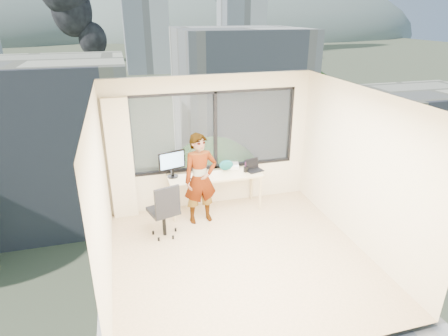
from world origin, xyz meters
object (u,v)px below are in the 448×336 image
object	(u,v)px
monitor	(172,164)
chair	(163,209)
handbag	(226,165)
person	(200,179)
game_console	(230,166)
desk	(215,192)
laptop	(255,166)

from	to	relation	value
monitor	chair	bearing A→B (deg)	-125.58
chair	handbag	size ratio (longest dim) A/B	3.71
person	game_console	size ratio (longest dim) A/B	5.25
desk	handbag	distance (m)	0.57
person	chair	bearing A→B (deg)	-162.71
game_console	handbag	bearing A→B (deg)	-126.21
chair	monitor	xyz separation A→B (m)	(0.29, 0.79, 0.50)
desk	person	world-z (taller)	person
chair	handbag	xyz separation A→B (m)	(1.37, 0.84, 0.34)
handbag	desk	bearing A→B (deg)	-157.37
person	monitor	bearing A→B (deg)	126.63
person	handbag	size ratio (longest dim) A/B	6.15
chair	person	distance (m)	0.87
person	game_console	world-z (taller)	person
laptop	desk	bearing A→B (deg)	162.74
chair	handbag	distance (m)	1.64
chair	game_console	xyz separation A→B (m)	(1.48, 0.94, 0.28)
handbag	game_console	bearing A→B (deg)	32.76
desk	laptop	distance (m)	0.93
monitor	game_console	size ratio (longest dim) A/B	1.62
monitor	laptop	size ratio (longest dim) A/B	1.56
laptop	handbag	world-z (taller)	handbag
game_console	laptop	size ratio (longest dim) A/B	0.96
monitor	game_console	distance (m)	1.22
chair	person	world-z (taller)	person
desk	handbag	size ratio (longest dim) A/B	6.49
game_console	desk	bearing A→B (deg)	-133.06
desk	game_console	size ratio (longest dim) A/B	5.54
chair	game_console	distance (m)	1.77
chair	person	bearing A→B (deg)	7.55
person	monitor	world-z (taller)	person
desk	game_console	xyz separation A→B (m)	(0.39, 0.25, 0.41)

